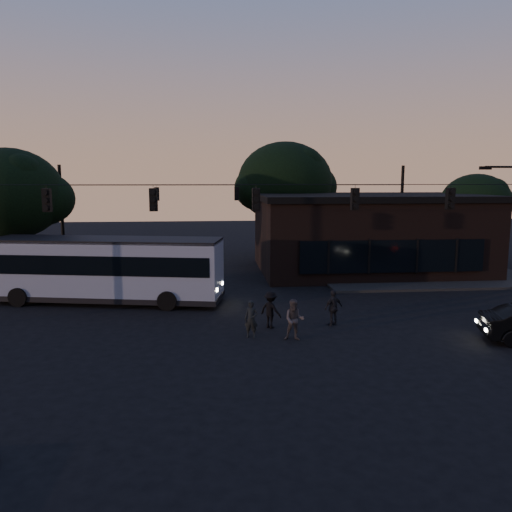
{
  "coord_description": "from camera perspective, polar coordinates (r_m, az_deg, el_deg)",
  "views": [
    {
      "loc": [
        -2.05,
        -18.19,
        6.43
      ],
      "look_at": [
        0.0,
        4.0,
        3.0
      ],
      "focal_mm": 35.0,
      "sensor_mm": 36.0,
      "label": 1
    }
  ],
  "objects": [
    {
      "name": "pedestrian_c",
      "position": [
        22.47,
        8.84,
        -5.85
      ],
      "size": [
        1.02,
        0.77,
        1.61
      ],
      "primitive_type": "imported",
      "rotation": [
        0.0,
        0.0,
        3.6
      ],
      "color": "black",
      "rests_on": "ground"
    },
    {
      "name": "pedestrian_d",
      "position": [
        21.86,
        1.7,
        -6.15
      ],
      "size": [
        1.17,
        1.16,
        1.62
      ],
      "primitive_type": "imported",
      "rotation": [
        0.0,
        0.0,
        2.38
      ],
      "color": "black",
      "rests_on": "ground"
    },
    {
      "name": "tree_behind",
      "position": [
        40.64,
        3.32,
        8.4
      ],
      "size": [
        7.6,
        7.6,
        9.43
      ],
      "color": "black",
      "rests_on": "ground"
    },
    {
      "name": "pedestrian_a",
      "position": [
        20.56,
        -0.54,
        -7.23
      ],
      "size": [
        0.64,
        0.5,
        1.54
      ],
      "primitive_type": "imported",
      "rotation": [
        0.0,
        0.0,
        -0.26
      ],
      "color": "black",
      "rests_on": "ground"
    },
    {
      "name": "pedestrian_b",
      "position": [
        20.28,
        4.41,
        -7.28
      ],
      "size": [
        0.91,
        0.76,
        1.68
      ],
      "primitive_type": "imported",
      "rotation": [
        0.0,
        0.0,
        -0.16
      ],
      "color": "#353031",
      "rests_on": "ground"
    },
    {
      "name": "tree_left",
      "position": [
        33.41,
        -26.41,
        6.37
      ],
      "size": [
        6.4,
        6.4,
        8.3
      ],
      "color": "black",
      "rests_on": "ground"
    },
    {
      "name": "ground",
      "position": [
        19.4,
        1.11,
        -10.61
      ],
      "size": [
        120.0,
        120.0,
        0.0
      ],
      "primitive_type": "plane",
      "color": "black",
      "rests_on": "ground"
    },
    {
      "name": "signal_rig_near",
      "position": [
        22.37,
        -0.0,
        3.67
      ],
      "size": [
        26.24,
        0.3,
        7.5
      ],
      "color": "black",
      "rests_on": "ground"
    },
    {
      "name": "tree_right",
      "position": [
        41.41,
        23.8,
        5.53
      ],
      "size": [
        5.2,
        5.2,
        6.86
      ],
      "color": "black",
      "rests_on": "ground"
    },
    {
      "name": "signal_rig_far",
      "position": [
        38.31,
        -2.21,
        5.41
      ],
      "size": [
        26.24,
        0.3,
        7.5
      ],
      "color": "black",
      "rests_on": "ground"
    },
    {
      "name": "building",
      "position": [
        36.1,
        12.59,
        2.62
      ],
      "size": [
        15.4,
        10.41,
        5.4
      ],
      "color": "black",
      "rests_on": "ground"
    },
    {
      "name": "bus",
      "position": [
        27.25,
        -16.71,
        -1.17
      ],
      "size": [
        12.38,
        5.04,
        3.4
      ],
      "rotation": [
        0.0,
        0.0,
        -0.19
      ],
      "color": "gray",
      "rests_on": "ground"
    },
    {
      "name": "sidewalk_far_left",
      "position": [
        34.92,
        -25.21,
        -2.58
      ],
      "size": [
        14.0,
        10.0,
        0.15
      ],
      "primitive_type": "cube",
      "color": "black",
      "rests_on": "ground"
    },
    {
      "name": "sidewalk_far_right",
      "position": [
        35.69,
        18.01,
        -1.94
      ],
      "size": [
        14.0,
        10.0,
        0.15
      ],
      "primitive_type": "cube",
      "color": "black",
      "rests_on": "ground"
    }
  ]
}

